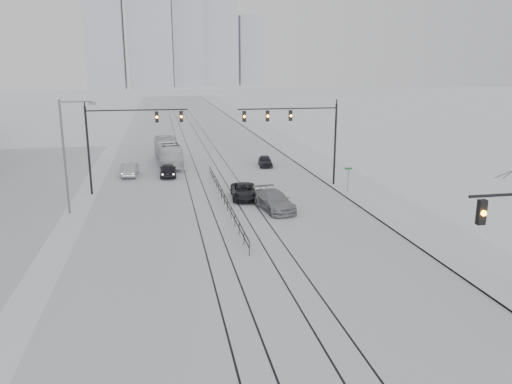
# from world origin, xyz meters

# --- Properties ---
(road) EXTENTS (22.00, 260.00, 0.02)m
(road) POSITION_xyz_m (0.00, 60.00, 0.01)
(road) COLOR silver
(road) RESTS_ON ground
(sidewalk_east) EXTENTS (5.00, 260.00, 0.16)m
(sidewalk_east) POSITION_xyz_m (13.50, 60.00, 0.08)
(sidewalk_east) COLOR silver
(sidewalk_east) RESTS_ON ground
(curb) EXTENTS (0.10, 260.00, 0.12)m
(curb) POSITION_xyz_m (11.05, 60.00, 0.06)
(curb) COLOR gray
(curb) RESTS_ON ground
(tram_rails) EXTENTS (5.30, 180.00, 0.01)m
(tram_rails) POSITION_xyz_m (-0.00, 40.00, 0.02)
(tram_rails) COLOR black
(tram_rails) RESTS_ON ground
(skyline) EXTENTS (96.00, 48.00, 72.00)m
(skyline) POSITION_xyz_m (5.02, 273.63, 30.65)
(skyline) COLOR #9FA3AE
(skyline) RESTS_ON ground
(traffic_mast_ne) EXTENTS (9.60, 0.37, 8.00)m
(traffic_mast_ne) POSITION_xyz_m (8.15, 34.99, 5.76)
(traffic_mast_ne) COLOR black
(traffic_mast_ne) RESTS_ON ground
(traffic_mast_nw) EXTENTS (9.10, 0.37, 8.00)m
(traffic_mast_nw) POSITION_xyz_m (-8.52, 36.00, 5.57)
(traffic_mast_nw) COLOR black
(traffic_mast_nw) RESTS_ON ground
(street_light_west) EXTENTS (2.73, 0.25, 9.00)m
(street_light_west) POSITION_xyz_m (-12.20, 30.00, 5.21)
(street_light_west) COLOR #595B60
(street_light_west) RESTS_ON ground
(median_fence) EXTENTS (0.06, 24.00, 1.00)m
(median_fence) POSITION_xyz_m (0.00, 30.00, 0.53)
(median_fence) COLOR black
(median_fence) RESTS_ON ground
(street_sign) EXTENTS (0.70, 0.06, 2.40)m
(street_sign) POSITION_xyz_m (11.80, 32.00, 1.61)
(street_sign) COLOR #595B60
(street_sign) RESTS_ON ground
(sedan_sb_inner) EXTENTS (1.78, 4.22, 1.42)m
(sedan_sb_inner) POSITION_xyz_m (-4.42, 42.24, 0.71)
(sedan_sb_inner) COLOR black
(sedan_sb_inner) RESTS_ON ground
(sedan_sb_outer) EXTENTS (1.83, 4.54, 1.47)m
(sedan_sb_outer) POSITION_xyz_m (-8.43, 43.29, 0.73)
(sedan_sb_outer) COLOR #94959B
(sedan_sb_outer) RESTS_ON ground
(sedan_nb_front) EXTENTS (2.61, 4.96, 1.33)m
(sedan_nb_front) POSITION_xyz_m (2.00, 31.74, 0.67)
(sedan_nb_front) COLOR black
(sedan_nb_front) RESTS_ON ground
(sedan_nb_right) EXTENTS (2.98, 5.65, 1.56)m
(sedan_nb_right) POSITION_xyz_m (3.81, 27.71, 0.78)
(sedan_nb_right) COLOR gray
(sedan_nb_right) RESTS_ON ground
(sedan_nb_far) EXTENTS (1.90, 3.85, 1.26)m
(sedan_nb_far) POSITION_xyz_m (6.90, 45.78, 0.63)
(sedan_nb_far) COLOR black
(sedan_nb_far) RESTS_ON ground
(box_truck) EXTENTS (3.25, 10.89, 2.99)m
(box_truck) POSITION_xyz_m (-4.28, 49.03, 1.50)
(box_truck) COLOR silver
(box_truck) RESTS_ON ground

